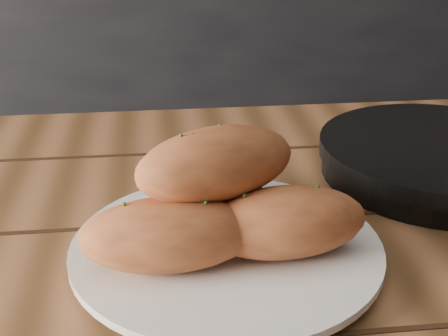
% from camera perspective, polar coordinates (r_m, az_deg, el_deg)
% --- Properties ---
extents(counter, '(2.80, 0.60, 0.90)m').
position_cam_1_polar(counter, '(1.92, -4.77, 4.82)').
color(counter, black).
rests_on(counter, ground).
extents(plate, '(0.31, 0.31, 0.02)m').
position_cam_1_polar(plate, '(0.62, 0.21, -7.55)').
color(plate, white).
rests_on(plate, table).
extents(bread_rolls, '(0.27, 0.21, 0.12)m').
position_cam_1_polar(bread_rolls, '(0.59, -0.28, -3.09)').
color(bread_rolls, '#BF6735').
rests_on(bread_rolls, plate).
extents(skillet, '(0.44, 0.31, 0.05)m').
position_cam_1_polar(skillet, '(0.84, 19.33, 0.87)').
color(skillet, black).
rests_on(skillet, table).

